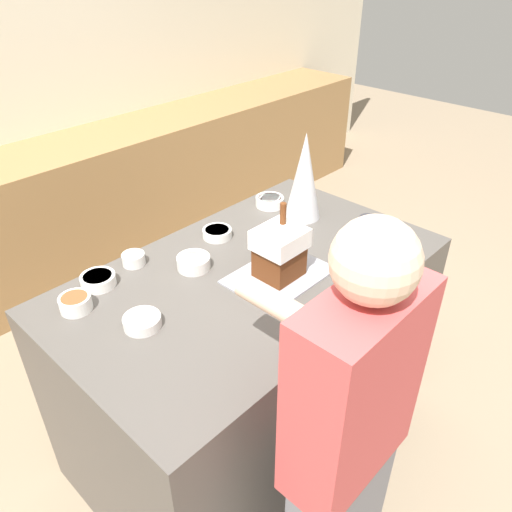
% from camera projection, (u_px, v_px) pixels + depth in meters
% --- Properties ---
extents(ground_plane, '(12.00, 12.00, 0.00)m').
position_uv_depth(ground_plane, '(253.00, 426.00, 2.46)').
color(ground_plane, gray).
extents(back_cabinet_block, '(6.00, 0.60, 0.91)m').
position_uv_depth(back_cabinet_block, '(49.00, 220.00, 3.29)').
color(back_cabinet_block, '#9E7547').
rests_on(back_cabinet_block, ground_plane).
extents(kitchen_island, '(1.55, 0.92, 0.93)m').
position_uv_depth(kitchen_island, '(252.00, 357.00, 2.21)').
color(kitchen_island, '#514C47').
rests_on(kitchen_island, ground_plane).
extents(baking_tray, '(0.39, 0.28, 0.01)m').
position_uv_depth(baking_tray, '(279.00, 275.00, 1.93)').
color(baking_tray, '#9E9EA8').
rests_on(baking_tray, kitchen_island).
extents(gingerbread_house, '(0.18, 0.16, 0.28)m').
position_uv_depth(gingerbread_house, '(280.00, 251.00, 1.87)').
color(gingerbread_house, '#5B2D14').
rests_on(gingerbread_house, baking_tray).
extents(decorative_tree, '(0.16, 0.16, 0.40)m').
position_uv_depth(decorative_tree, '(304.00, 176.00, 2.23)').
color(decorative_tree, silver).
rests_on(decorative_tree, kitchen_island).
extents(candy_bowl_behind_tray, '(0.09, 0.09, 0.05)m').
position_uv_depth(candy_bowl_behind_tray, '(133.00, 259.00, 1.99)').
color(candy_bowl_behind_tray, silver).
rests_on(candy_bowl_behind_tray, kitchen_island).
extents(candy_bowl_far_left, '(0.11, 0.11, 0.05)m').
position_uv_depth(candy_bowl_far_left, '(75.00, 303.00, 1.74)').
color(candy_bowl_far_left, white).
rests_on(candy_bowl_far_left, kitchen_island).
extents(candy_bowl_front_corner, '(0.13, 0.13, 0.04)m').
position_uv_depth(candy_bowl_front_corner, '(217.00, 233.00, 2.17)').
color(candy_bowl_front_corner, silver).
rests_on(candy_bowl_front_corner, kitchen_island).
extents(candy_bowl_center_rear, '(0.13, 0.13, 0.04)m').
position_uv_depth(candy_bowl_center_rear, '(142.00, 321.00, 1.67)').
color(candy_bowl_center_rear, silver).
rests_on(candy_bowl_center_rear, kitchen_island).
extents(candy_bowl_beside_tree, '(0.13, 0.13, 0.05)m').
position_uv_depth(candy_bowl_beside_tree, '(194.00, 262.00, 1.96)').
color(candy_bowl_beside_tree, silver).
rests_on(candy_bowl_beside_tree, kitchen_island).
extents(candy_bowl_far_right, '(0.14, 0.14, 0.04)m').
position_uv_depth(candy_bowl_far_right, '(270.00, 201.00, 2.42)').
color(candy_bowl_far_right, white).
rests_on(candy_bowl_far_right, kitchen_island).
extents(candy_bowl_near_tray_right, '(0.13, 0.13, 0.04)m').
position_uv_depth(candy_bowl_near_tray_right, '(98.00, 280.00, 1.87)').
color(candy_bowl_near_tray_right, white).
rests_on(candy_bowl_near_tray_right, kitchen_island).
extents(mug, '(0.08, 0.08, 0.08)m').
position_uv_depth(mug, '(368.00, 225.00, 2.19)').
color(mug, '#2D2D33').
rests_on(mug, kitchen_island).
extents(person, '(0.41, 0.51, 1.55)m').
position_uv_depth(person, '(345.00, 449.00, 1.43)').
color(person, slate).
rests_on(person, ground_plane).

